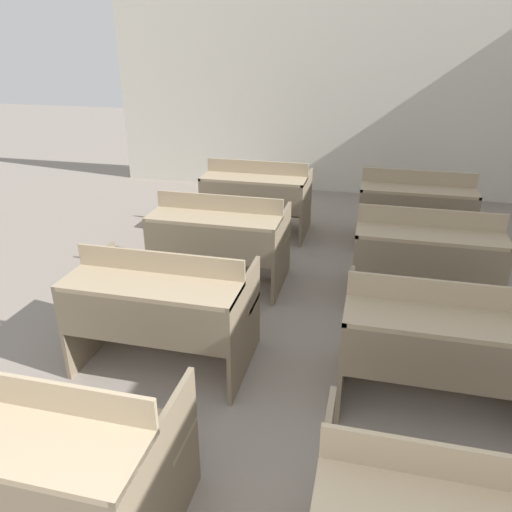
{
  "coord_description": "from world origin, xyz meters",
  "views": [
    {
      "loc": [
        0.55,
        -0.12,
        2.13
      ],
      "look_at": [
        -0.19,
        2.91,
        0.75
      ],
      "focal_mm": 35.0,
      "sensor_mm": 36.0,
      "label": 1
    }
  ],
  "objects_px": {
    "bench_back_left": "(257,195)",
    "bench_back_right": "(415,206)",
    "bench_third_right": "(425,254)",
    "bench_third_left": "(220,236)",
    "bench_front_left": "(39,451)",
    "bench_second_left": "(162,305)",
    "bench_second_right": "(441,340)"
  },
  "relations": [
    {
      "from": "bench_front_left",
      "to": "bench_second_right",
      "type": "bearing_deg",
      "value": 36.46
    },
    {
      "from": "bench_second_right",
      "to": "bench_back_right",
      "type": "xyz_separation_m",
      "value": [
        -0.03,
        2.62,
        0.0
      ]
    },
    {
      "from": "bench_second_left",
      "to": "bench_third_left",
      "type": "distance_m",
      "value": 1.3
    },
    {
      "from": "bench_second_right",
      "to": "bench_third_right",
      "type": "relative_size",
      "value": 1.0
    },
    {
      "from": "bench_front_left",
      "to": "bench_second_left",
      "type": "relative_size",
      "value": 1.0
    },
    {
      "from": "bench_front_left",
      "to": "bench_third_right",
      "type": "height_order",
      "value": "same"
    },
    {
      "from": "bench_third_right",
      "to": "bench_front_left",
      "type": "bearing_deg",
      "value": -123.96
    },
    {
      "from": "bench_front_left",
      "to": "bench_second_left",
      "type": "bearing_deg",
      "value": 89.79
    },
    {
      "from": "bench_third_left",
      "to": "bench_back_left",
      "type": "relative_size",
      "value": 1.0
    },
    {
      "from": "bench_second_left",
      "to": "bench_back_left",
      "type": "distance_m",
      "value": 2.64
    },
    {
      "from": "bench_second_left",
      "to": "bench_back_left",
      "type": "height_order",
      "value": "same"
    },
    {
      "from": "bench_front_left",
      "to": "bench_third_right",
      "type": "distance_m",
      "value": 3.21
    },
    {
      "from": "bench_second_right",
      "to": "bench_back_left",
      "type": "height_order",
      "value": "same"
    },
    {
      "from": "bench_back_right",
      "to": "bench_front_left",
      "type": "bearing_deg",
      "value": -114.1
    },
    {
      "from": "bench_third_left",
      "to": "bench_back_left",
      "type": "height_order",
      "value": "same"
    },
    {
      "from": "bench_front_left",
      "to": "bench_third_left",
      "type": "bearing_deg",
      "value": 89.92
    },
    {
      "from": "bench_second_left",
      "to": "bench_third_right",
      "type": "relative_size",
      "value": 1.0
    },
    {
      "from": "bench_back_left",
      "to": "bench_back_right",
      "type": "distance_m",
      "value": 1.74
    },
    {
      "from": "bench_front_left",
      "to": "bench_back_left",
      "type": "xyz_separation_m",
      "value": [
        0.02,
        3.97,
        0.0
      ]
    },
    {
      "from": "bench_second_right",
      "to": "bench_back_left",
      "type": "distance_m",
      "value": 3.18
    },
    {
      "from": "bench_third_left",
      "to": "bench_back_right",
      "type": "relative_size",
      "value": 1.0
    },
    {
      "from": "bench_back_right",
      "to": "bench_third_left",
      "type": "bearing_deg",
      "value": -143.11
    },
    {
      "from": "bench_third_left",
      "to": "bench_back_left",
      "type": "distance_m",
      "value": 1.34
    },
    {
      "from": "bench_second_right",
      "to": "bench_third_left",
      "type": "bearing_deg",
      "value": 144.11
    },
    {
      "from": "bench_front_left",
      "to": "bench_third_right",
      "type": "bearing_deg",
      "value": 56.04
    },
    {
      "from": "bench_second_right",
      "to": "bench_back_left",
      "type": "bearing_deg",
      "value": 123.88
    },
    {
      "from": "bench_third_left",
      "to": "bench_third_right",
      "type": "bearing_deg",
      "value": 1.06
    },
    {
      "from": "bench_third_left",
      "to": "bench_back_left",
      "type": "bearing_deg",
      "value": 89.12
    },
    {
      "from": "bench_second_left",
      "to": "bench_front_left",
      "type": "bearing_deg",
      "value": -90.21
    },
    {
      "from": "bench_second_left",
      "to": "bench_second_right",
      "type": "xyz_separation_m",
      "value": [
        1.79,
        -0.0,
        0.0
      ]
    },
    {
      "from": "bench_third_left",
      "to": "bench_third_right",
      "type": "height_order",
      "value": "same"
    },
    {
      "from": "bench_third_right",
      "to": "bench_third_left",
      "type": "bearing_deg",
      "value": -178.94
    }
  ]
}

